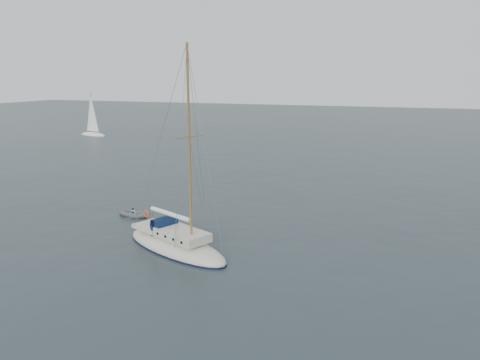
% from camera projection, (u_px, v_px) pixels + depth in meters
% --- Properties ---
extents(ground, '(300.00, 300.00, 0.00)m').
position_uv_depth(ground, '(238.00, 243.00, 31.57)').
color(ground, black).
rests_on(ground, ground).
extents(sailboat, '(9.46, 2.83, 13.47)m').
position_uv_depth(sailboat, '(176.00, 234.00, 30.13)').
color(sailboat, beige).
rests_on(sailboat, ground).
extents(dinghy, '(2.78, 1.25, 0.40)m').
position_uv_depth(dinghy, '(133.00, 214.00, 37.65)').
color(dinghy, '#515056').
rests_on(dinghy, ground).
extents(rib, '(4.30, 1.95, 1.51)m').
position_uv_depth(rib, '(173.00, 246.00, 30.29)').
color(rib, black).
rests_on(rib, ground).
extents(distant_yacht_a, '(6.51, 3.47, 8.63)m').
position_uv_depth(distant_yacht_a, '(92.00, 116.00, 87.70)').
color(distant_yacht_a, white).
rests_on(distant_yacht_a, ground).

